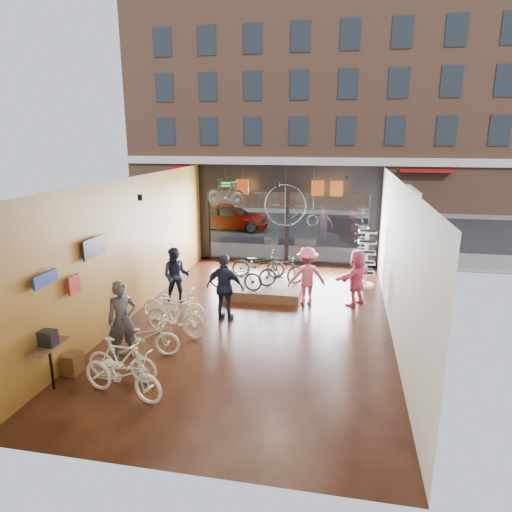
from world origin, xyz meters
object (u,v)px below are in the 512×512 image
(floor_bike_0, at_px, (122,374))
(floor_bike_3, at_px, (175,316))
(display_platform, at_px, (263,289))
(customer_1, at_px, (176,276))
(floor_bike_2, at_px, (143,337))
(hung_bike, at_px, (226,193))
(display_bike_left, at_px, (236,276))
(customer_3, at_px, (307,276))
(customer_5, at_px, (356,278))
(penny_farthing, at_px, (294,207))
(box_truck, at_px, (394,215))
(floor_bike_4, at_px, (174,306))
(display_bike_mid, at_px, (282,271))
(customer_2, at_px, (225,288))
(floor_bike_1, at_px, (122,360))
(street_car, at_px, (229,216))
(sunglasses_rack, at_px, (366,258))
(customer_0, at_px, (122,320))
(display_bike_right, at_px, (258,264))

(floor_bike_0, bearing_deg, floor_bike_3, 13.10)
(display_platform, xyz_separation_m, customer_1, (-2.39, -1.33, 0.70))
(floor_bike_2, height_order, hung_bike, hung_bike)
(display_bike_left, height_order, customer_3, customer_3)
(display_platform, distance_m, customer_1, 2.82)
(customer_5, xyz_separation_m, penny_farthing, (-2.17, 2.56, 1.67))
(box_truck, xyz_separation_m, floor_bike_4, (-6.67, -11.60, -0.73))
(display_bike_mid, relative_size, customer_3, 0.89)
(hung_bike, bearing_deg, customer_5, -100.57)
(customer_2, height_order, penny_farthing, penny_farthing)
(floor_bike_4, bearing_deg, floor_bike_3, -152.98)
(box_truck, relative_size, floor_bike_3, 3.47)
(box_truck, height_order, customer_5, box_truck)
(customer_1, bearing_deg, floor_bike_1, -93.83)
(street_car, relative_size, floor_bike_0, 2.37)
(customer_3, height_order, sunglasses_rack, sunglasses_rack)
(box_truck, distance_m, floor_bike_4, 13.40)
(floor_bike_2, height_order, customer_0, customer_0)
(box_truck, distance_m, floor_bike_3, 13.94)
(customer_1, relative_size, customer_5, 1.03)
(customer_5, bearing_deg, sunglasses_rack, -155.64)
(box_truck, distance_m, customer_0, 15.41)
(display_bike_left, bearing_deg, penny_farthing, -24.80)
(display_bike_left, distance_m, display_bike_right, 1.41)
(display_bike_mid, height_order, customer_0, customer_0)
(floor_bike_0, relative_size, floor_bike_1, 1.18)
(customer_1, height_order, penny_farthing, penny_farthing)
(floor_bike_2, relative_size, floor_bike_4, 0.94)
(customer_0, xyz_separation_m, customer_1, (-0.07, 3.50, -0.04))
(street_car, xyz_separation_m, display_bike_right, (3.36, -9.15, 0.03))
(floor_bike_1, bearing_deg, hung_bike, 1.89)
(customer_3, bearing_deg, customer_1, -6.96)
(customer_1, bearing_deg, floor_bike_4, -82.95)
(floor_bike_2, xyz_separation_m, floor_bike_4, (-0.00, 1.92, 0.03))
(street_car, height_order, customer_1, customer_1)
(customer_2, bearing_deg, customer_1, -21.90)
(sunglasses_rack, relative_size, penny_farthing, 1.09)
(box_truck, xyz_separation_m, customer_3, (-3.31, -9.53, -0.34))
(box_truck, distance_m, customer_2, 12.37)
(floor_bike_2, bearing_deg, display_platform, -30.56)
(floor_bike_2, distance_m, display_bike_right, 5.63)
(display_bike_left, relative_size, customer_0, 0.94)
(street_car, distance_m, sunglasses_rack, 10.95)
(box_truck, xyz_separation_m, customer_0, (-7.05, -13.70, -0.31))
(box_truck, xyz_separation_m, customer_1, (-7.11, -10.21, -0.35))
(display_bike_right, bearing_deg, display_bike_mid, -131.45)
(floor_bike_1, relative_size, display_bike_mid, 1.00)
(floor_bike_0, bearing_deg, box_truck, -9.48)
(customer_0, xyz_separation_m, customer_2, (1.68, 2.56, 0.02))
(display_bike_right, bearing_deg, customer_1, 130.46)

